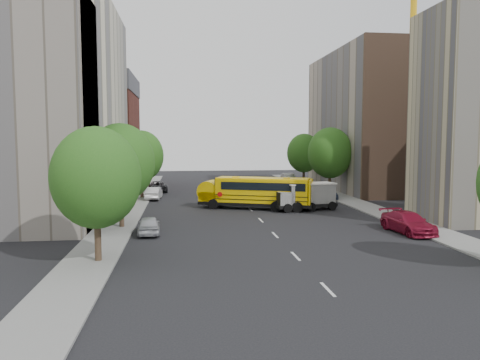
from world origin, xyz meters
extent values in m
plane|color=black|center=(0.00, 0.00, 0.00)|extent=(120.00, 120.00, 0.00)
cube|color=slate|center=(-11.50, 5.00, 0.06)|extent=(3.00, 80.00, 0.12)
cube|color=slate|center=(11.50, 5.00, 0.06)|extent=(3.00, 80.00, 0.12)
cube|color=silver|center=(0.00, 10.00, 0.01)|extent=(0.15, 64.00, 0.01)
cube|color=beige|center=(-18.00, 6.00, 10.00)|extent=(10.00, 26.00, 20.00)
cube|color=maroon|center=(-18.00, 28.00, 6.50)|extent=(10.00, 15.00, 13.00)
cube|color=tan|center=(-18.00, -4.50, 8.50)|extent=(10.00, 7.00, 17.00)
cube|color=tan|center=(18.00, 20.00, 9.00)|extent=(10.00, 22.00, 18.00)
cube|color=brown|center=(18.00, 9.00, 9.00)|extent=(10.10, 0.30, 18.00)
cylinder|color=#EBAF13|center=(28.00, 28.00, 17.50)|extent=(1.00, 1.00, 35.00)
cylinder|color=#38281C|center=(-11.00, -14.00, 1.35)|extent=(0.36, 0.36, 2.70)
ellipsoid|color=#1C5617|center=(-11.00, -14.00, 4.65)|extent=(4.80, 4.80, 5.52)
cylinder|color=#38281C|center=(-11.00, -4.00, 1.44)|extent=(0.36, 0.36, 2.88)
ellipsoid|color=#1C5617|center=(-11.00, -4.00, 4.96)|extent=(5.12, 5.12, 5.89)
cylinder|color=#38281C|center=(-11.00, 14.00, 1.40)|extent=(0.36, 0.36, 2.81)
ellipsoid|color=#1C5617|center=(-11.00, 14.00, 4.84)|extent=(4.99, 4.99, 5.74)
cylinder|color=#38281C|center=(11.00, 14.00, 1.48)|extent=(0.36, 0.36, 2.95)
ellipsoid|color=#1C5617|center=(11.00, 14.00, 5.08)|extent=(5.25, 5.25, 6.04)
cylinder|color=#38281C|center=(11.00, 26.00, 1.37)|extent=(0.36, 0.36, 2.74)
ellipsoid|color=#1C5617|center=(11.00, 26.00, 4.71)|extent=(4.86, 4.86, 5.59)
cube|color=black|center=(0.58, 4.38, 0.54)|extent=(11.12, 6.37, 0.29)
cube|color=yellow|center=(1.21, 4.13, 1.81)|extent=(9.10, 5.53, 2.25)
cube|color=yellow|center=(-3.61, 6.05, 1.13)|extent=(2.47, 2.74, 0.98)
cube|color=black|center=(-2.65, 5.67, 2.30)|extent=(1.29, 2.27, 1.18)
cube|color=yellow|center=(1.21, 4.13, 2.96)|extent=(9.02, 5.35, 0.14)
cube|color=black|center=(1.40, 4.06, 2.30)|extent=(8.39, 5.30, 0.73)
cube|color=black|center=(1.21, 4.13, 1.03)|extent=(9.12, 5.59, 0.06)
cube|color=black|center=(1.21, 4.13, 1.42)|extent=(9.12, 5.59, 0.06)
cube|color=yellow|center=(5.35, 2.48, 1.81)|extent=(1.04, 2.33, 2.25)
cube|color=yellow|center=(-1.24, 5.11, 3.06)|extent=(0.76, 0.76, 0.10)
cube|color=yellow|center=(3.31, 3.30, 3.06)|extent=(0.76, 0.76, 0.10)
cylinder|color=yellow|center=(-3.61, 6.05, 1.62)|extent=(2.74, 2.85, 2.06)
cylinder|color=red|center=(-2.82, 4.31, 1.47)|extent=(0.47, 0.22, 0.49)
cylinder|color=black|center=(-3.42, 4.66, 0.49)|extent=(1.02, 0.63, 0.98)
cylinder|color=black|center=(-2.52, 6.93, 0.49)|extent=(1.02, 0.63, 0.98)
cylinder|color=black|center=(2.13, 2.45, 0.49)|extent=(1.02, 0.63, 0.98)
cylinder|color=black|center=(3.03, 4.72, 0.49)|extent=(1.02, 0.63, 0.98)
cylinder|color=black|center=(3.95, 1.73, 0.49)|extent=(1.02, 0.63, 0.98)
cylinder|color=black|center=(4.85, 4.00, 0.49)|extent=(1.02, 0.63, 0.98)
cube|color=black|center=(5.03, 3.00, 0.50)|extent=(6.32, 3.23, 0.30)
cube|color=silver|center=(5.52, 3.10, 1.56)|extent=(4.92, 2.83, 1.81)
cube|color=silver|center=(2.87, 2.54, 1.26)|extent=(1.78, 2.16, 1.21)
cube|color=silver|center=(5.52, 3.10, 2.51)|extent=(5.14, 2.97, 0.12)
cylinder|color=black|center=(3.08, 1.56, 0.42)|extent=(0.88, 0.42, 0.84)
cylinder|color=black|center=(2.66, 3.52, 0.42)|extent=(0.88, 0.42, 0.84)
cylinder|color=black|center=(5.44, 2.06, 0.42)|extent=(0.88, 0.42, 0.84)
cylinder|color=black|center=(5.02, 4.03, 0.42)|extent=(0.88, 0.42, 0.84)
cylinder|color=black|center=(7.60, 2.52, 0.42)|extent=(0.88, 0.42, 0.84)
cylinder|color=black|center=(7.18, 4.49, 0.42)|extent=(0.88, 0.42, 0.84)
imported|color=#ABADB2|center=(-8.80, -6.60, 0.65)|extent=(1.76, 3.89, 1.30)
imported|color=silver|center=(-9.60, 12.77, 0.70)|extent=(1.76, 4.37, 1.41)
imported|color=black|center=(-9.60, 20.65, 0.70)|extent=(2.76, 5.20, 1.39)
imported|color=maroon|center=(9.60, -8.43, 0.75)|extent=(2.62, 5.37, 1.51)
imported|color=#384562|center=(9.60, 10.78, 0.77)|extent=(2.05, 4.62, 1.54)
imported|color=#969591|center=(9.54, 29.28, 0.76)|extent=(1.63, 4.63, 1.52)
camera|label=1|loc=(-6.39, -39.75, 6.70)|focal=35.00mm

